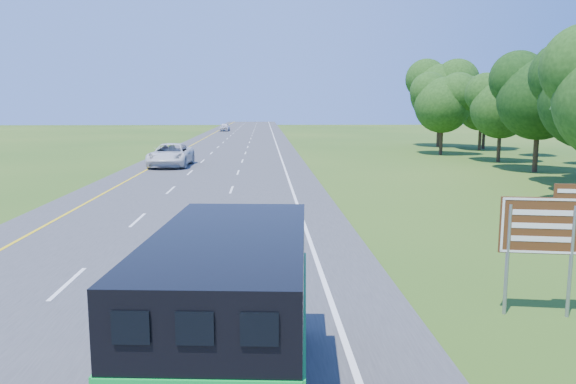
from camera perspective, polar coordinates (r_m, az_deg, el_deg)
name	(u,v)px	position (r m, az deg, el deg)	size (l,w,h in m)	color
road	(225,158)	(55.05, -6.45, 3.42)	(15.00, 260.00, 0.04)	#38383A
lane_markings	(225,158)	(55.05, -6.45, 3.45)	(11.15, 260.00, 0.01)	yellow
horse_truck	(235,315)	(9.27, -5.41, -12.31)	(2.73, 7.26, 3.15)	black
white_suv	(171,155)	(48.17, -11.82, 3.70)	(3.16, 6.85, 1.90)	silver
far_car	(225,127)	(115.16, -6.45, 6.56)	(1.85, 4.60, 1.57)	silver
exit_sign	(543,231)	(14.68, 24.44, -3.62)	(1.90, 0.39, 3.25)	gray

